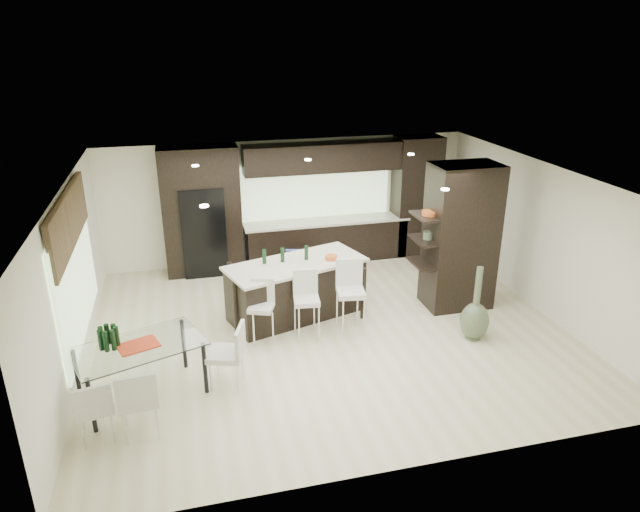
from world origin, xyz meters
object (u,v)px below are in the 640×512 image
object	(u,v)px
chair_near	(139,403)
chair_far	(95,411)
kitchen_island	(296,289)
stool_mid	(307,312)
stool_right	(350,305)
floor_vase	(476,303)
stool_left	(262,318)
bench	(310,278)
dining_table	(142,372)
chair_end	(226,358)

from	to	relation	value
chair_near	chair_far	xyz separation A→B (m)	(-0.53, 0.03, -0.05)
kitchen_island	chair_near	xyz separation A→B (m)	(-2.62, -2.75, -0.06)
stool_mid	chair_near	distance (m)	3.24
stool_right	floor_vase	distance (m)	2.09
kitchen_island	stool_left	xyz separation A→B (m)	(-0.76, -0.83, -0.08)
bench	dining_table	size ratio (longest dim) A/B	0.72
stool_right	dining_table	size ratio (longest dim) A/B	0.61
kitchen_island	floor_vase	xyz separation A→B (m)	(2.72, -1.57, 0.14)
bench	chair_near	xyz separation A→B (m)	(-3.12, -3.77, 0.22)
dining_table	stool_mid	bearing A→B (deg)	2.83
chair_far	chair_end	size ratio (longest dim) A/B	0.91
stool_mid	chair_far	world-z (taller)	stool_mid
floor_vase	dining_table	bearing A→B (deg)	-176.09
stool_mid	chair_near	size ratio (longest dim) A/B	1.03
dining_table	chair_near	world-z (taller)	chair_near
dining_table	floor_vase	bearing A→B (deg)	-15.94
stool_mid	stool_right	distance (m)	0.76
bench	chair_end	distance (m)	3.55
stool_right	chair_end	world-z (taller)	stool_right
stool_left	floor_vase	size ratio (longest dim) A/B	0.68
chair_near	chair_end	size ratio (longest dim) A/B	1.02
stool_left	chair_far	bearing A→B (deg)	-120.11
stool_mid	chair_far	size ratio (longest dim) A/B	1.15
stool_left	floor_vase	distance (m)	3.56
bench	stool_right	bearing A→B (deg)	-67.93
dining_table	chair_end	xyz separation A→B (m)	(1.18, 0.00, 0.04)
stool_right	bench	bearing A→B (deg)	106.50
bench	chair_near	bearing A→B (deg)	-115.55
stool_right	dining_table	xyz separation A→B (m)	(-3.38, -1.08, -0.11)
kitchen_island	chair_end	size ratio (longest dim) A/B	2.75
chair_far	dining_table	bearing A→B (deg)	44.88
floor_vase	stool_mid	bearing A→B (deg)	164.94
bench	kitchen_island	bearing A→B (deg)	-101.75
stool_left	bench	bearing A→B (deg)	77.44
stool_left	stool_mid	size ratio (longest dim) A/B	0.93
stool_left	chair_far	world-z (taller)	stool_left
kitchen_island	stool_right	size ratio (longest dim) A/B	2.39
chair_near	stool_mid	bearing A→B (deg)	31.53
dining_table	chair_near	xyz separation A→B (m)	(0.00, -0.81, 0.05)
chair_near	chair_end	world-z (taller)	chair_near
floor_vase	chair_end	size ratio (longest dim) A/B	1.45
bench	chair_near	distance (m)	4.90
chair_far	chair_end	bearing A→B (deg)	13.77
stool_left	chair_end	distance (m)	1.31
dining_table	chair_end	bearing A→B (deg)	-19.85
dining_table	chair_end	size ratio (longest dim) A/B	1.91
floor_vase	dining_table	xyz separation A→B (m)	(-5.34, -0.37, -0.24)
stool_right	dining_table	world-z (taller)	stool_right
stool_left	chair_end	size ratio (longest dim) A/B	0.98
bench	floor_vase	distance (m)	3.44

